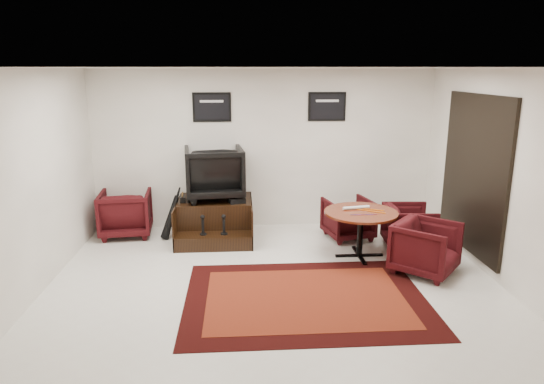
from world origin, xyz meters
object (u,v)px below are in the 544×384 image
at_px(shine_podium, 215,220).
at_px(meeting_table, 361,217).
at_px(table_chair_back, 348,216).
at_px(shine_chair, 214,170).
at_px(table_chair_window, 409,224).
at_px(table_chair_corner, 426,245).
at_px(armchair_side, 126,211).

bearing_deg(shine_podium, meeting_table, -25.34).
height_order(shine_podium, meeting_table, meeting_table).
bearing_deg(meeting_table, table_chair_back, 89.58).
relative_size(shine_chair, table_chair_back, 1.31).
relative_size(shine_podium, table_chair_window, 1.72).
relative_size(table_chair_back, table_chair_corner, 0.92).
height_order(armchair_side, table_chair_corner, armchair_side).
distance_m(table_chair_window, table_chair_corner, 1.03).
bearing_deg(meeting_table, shine_chair, 151.89).
distance_m(armchair_side, table_chair_window, 4.74).
xyz_separation_m(meeting_table, table_chair_corner, (0.77, -0.66, -0.22)).
bearing_deg(shine_podium, shine_chair, 90.00).
relative_size(table_chair_back, table_chair_window, 1.00).
relative_size(meeting_table, table_chair_window, 1.46).
bearing_deg(armchair_side, table_chair_back, 168.58).
xyz_separation_m(armchair_side, table_chair_back, (3.77, -0.40, -0.05)).
xyz_separation_m(meeting_table, table_chair_window, (0.89, 0.36, -0.25)).
bearing_deg(table_chair_window, table_chair_corner, 177.05).
relative_size(meeting_table, table_chair_back, 1.46).
distance_m(meeting_table, table_chair_corner, 1.04).
bearing_deg(table_chair_window, shine_podium, 81.12).
xyz_separation_m(shine_chair, meeting_table, (2.24, -1.19, -0.51)).
xyz_separation_m(meeting_table, table_chair_back, (0.01, 0.86, -0.25)).
bearing_deg(table_chair_window, armchair_side, 82.87).
distance_m(shine_podium, table_chair_back, 2.25).
relative_size(shine_chair, table_chair_corner, 1.21).
distance_m(shine_podium, armchair_side, 1.55).
bearing_deg(meeting_table, shine_podium, 154.66).
bearing_deg(shine_podium, table_chair_window, -12.54).
distance_m(shine_podium, table_chair_corner, 3.46).
height_order(meeting_table, table_chair_corner, table_chair_corner).
relative_size(table_chair_window, table_chair_corner, 0.92).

